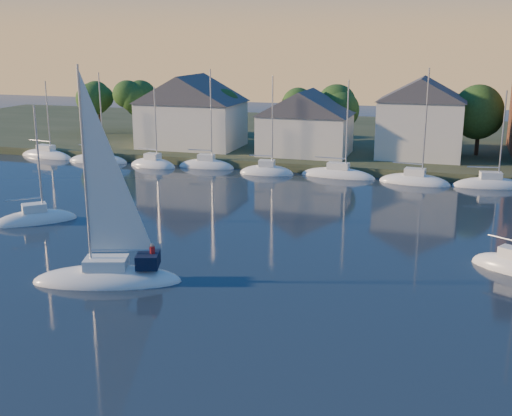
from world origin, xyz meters
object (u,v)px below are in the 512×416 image
at_px(clubhouse_west, 191,110).
at_px(drifting_sailboat_right, 510,269).
at_px(hero_sailboat, 109,273).
at_px(clubhouse_centre, 306,122).
at_px(clubhouse_east, 421,117).
at_px(drifting_sailboat_left, 36,221).

xyz_separation_m(clubhouse_west, drifting_sailboat_right, (38.53, -35.67, -5.83)).
height_order(hero_sailboat, drifting_sailboat_right, hero_sailboat).
relative_size(clubhouse_centre, clubhouse_east, 1.10).
xyz_separation_m(clubhouse_centre, clubhouse_east, (14.00, 2.00, 0.87)).
height_order(drifting_sailboat_left, drifting_sailboat_right, drifting_sailboat_left).
height_order(clubhouse_centre, hero_sailboat, hero_sailboat).
distance_m(hero_sailboat, drifting_sailboat_left, 16.85).
relative_size(clubhouse_west, hero_sailboat, 0.91).
xyz_separation_m(clubhouse_west, clubhouse_centre, (16.00, -1.00, -0.80)).
relative_size(clubhouse_west, drifting_sailboat_right, 1.44).
bearing_deg(clubhouse_west, clubhouse_east, 1.91).
bearing_deg(clubhouse_west, drifting_sailboat_right, -42.79).
relative_size(clubhouse_centre, drifting_sailboat_left, 1.04).
xyz_separation_m(drifting_sailboat_left, drifting_sailboat_right, (38.22, -0.41, 0.00)).
height_order(clubhouse_west, hero_sailboat, hero_sailboat).
distance_m(clubhouse_west, clubhouse_centre, 16.05).
bearing_deg(drifting_sailboat_right, drifting_sailboat_left, -150.17).
distance_m(clubhouse_west, drifting_sailboat_left, 35.74).
xyz_separation_m(clubhouse_west, drifting_sailboat_left, (0.31, -35.26, -5.84)).
bearing_deg(drifting_sailboat_left, clubhouse_east, 7.95).
relative_size(clubhouse_centre, hero_sailboat, 0.77).
bearing_deg(clubhouse_centre, clubhouse_west, 176.42).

